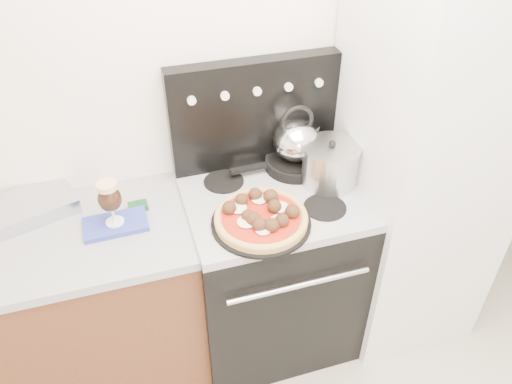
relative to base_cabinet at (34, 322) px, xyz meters
name	(u,v)px	position (x,y,z in m)	size (l,w,h in m)	color
room_shell	(356,303)	(1.02, -0.91, 0.82)	(3.52, 3.01, 2.52)	#BBB09F
base_cabinet	(34,322)	(0.00, 0.00, 0.00)	(1.45, 0.60, 0.86)	brown
countertop	(2,250)	(0.00, 0.00, 0.45)	(1.48, 0.63, 0.04)	#A2A2A9
stove_body	(271,271)	(1.10, -0.02, 0.01)	(0.76, 0.65, 0.88)	black
cooktop	(273,198)	(1.10, -0.02, 0.47)	(0.76, 0.65, 0.04)	#ADADB2
backguard	(254,113)	(1.10, 0.25, 0.74)	(0.76, 0.08, 0.50)	black
fridge	(420,165)	(1.80, -0.05, 0.52)	(0.64, 0.68, 1.90)	silver
foil_sheet	(34,205)	(0.12, 0.18, 0.50)	(0.32, 0.24, 0.06)	silver
oven_mitt	(116,224)	(0.44, -0.01, 0.48)	(0.25, 0.15, 0.02)	#303EAB
beer_glass	(111,203)	(0.44, -0.01, 0.59)	(0.09, 0.09, 0.20)	black
pizza_pan	(261,223)	(1.00, -0.19, 0.50)	(0.40, 0.40, 0.01)	black
pizza	(261,217)	(1.00, -0.19, 0.53)	(0.37, 0.37, 0.05)	tan
skillet	(295,163)	(1.27, 0.14, 0.51)	(0.27, 0.27, 0.05)	black
tea_kettle	(296,138)	(1.27, 0.14, 0.65)	(0.21, 0.21, 0.23)	#B3B3C6
stock_pot	(330,165)	(1.37, -0.01, 0.58)	(0.24, 0.24, 0.18)	#BCBCBC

